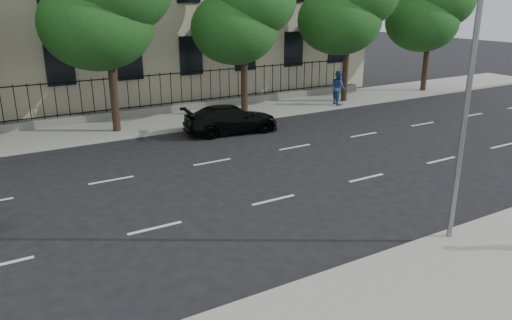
{
  "coord_description": "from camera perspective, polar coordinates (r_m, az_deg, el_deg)",
  "views": [
    {
      "loc": [
        -8.11,
        -9.99,
        6.27
      ],
      "look_at": [
        -0.36,
        3.0,
        1.28
      ],
      "focal_mm": 35.0,
      "sensor_mm": 36.0,
      "label": 1
    }
  ],
  "objects": [
    {
      "name": "ground",
      "position": [
        14.31,
        7.49,
        -7.9
      ],
      "size": [
        120.0,
        120.0,
        0.0
      ],
      "primitive_type": "plane",
      "color": "black",
      "rests_on": "ground"
    },
    {
      "name": "near_sidewalk",
      "position": [
        11.83,
        19.89,
        -14.54
      ],
      "size": [
        60.0,
        4.0,
        0.15
      ],
      "primitive_type": "cube",
      "color": "gray",
      "rests_on": "ground"
    },
    {
      "name": "far_sidewalk",
      "position": [
        26.07,
        -11.83,
        4.11
      ],
      "size": [
        60.0,
        4.0,
        0.15
      ],
      "primitive_type": "cube",
      "color": "gray",
      "rests_on": "ground"
    },
    {
      "name": "lane_markings",
      "position": [
        17.95,
        -1.88,
        -2.18
      ],
      "size": [
        49.6,
        4.62,
        0.01
      ],
      "primitive_type": null,
      "color": "silver",
      "rests_on": "ground"
    },
    {
      "name": "iron_fence",
      "position": [
        27.52,
        -13.1,
        5.99
      ],
      "size": [
        30.0,
        0.5,
        2.2
      ],
      "color": "slate",
      "rests_on": "far_sidewalk"
    },
    {
      "name": "street_light",
      "position": [
        13.47,
        21.85,
        12.21
      ],
      "size": [
        0.25,
        3.32,
        8.05
      ],
      "color": "slate",
      "rests_on": "near_sidewalk"
    },
    {
      "name": "tree_d",
      "position": [
        26.8,
        -1.52,
        17.32
      ],
      "size": [
        5.34,
        4.94,
        8.84
      ],
      "color": "#382619",
      "rests_on": "far_sidewalk"
    },
    {
      "name": "tree_f",
      "position": [
        35.81,
        19.31,
        16.66
      ],
      "size": [
        5.52,
        5.12,
        9.01
      ],
      "color": "#382619",
      "rests_on": "far_sidewalk"
    },
    {
      "name": "black_sedan",
      "position": [
        23.95,
        -2.86,
        4.7
      ],
      "size": [
        4.78,
        2.41,
        1.33
      ],
      "primitive_type": "imported",
      "rotation": [
        0.0,
        0.0,
        1.45
      ],
      "color": "black",
      "rests_on": "ground"
    },
    {
      "name": "pedestrian_far",
      "position": [
        29.97,
        9.39,
        8.17
      ],
      "size": [
        0.98,
        1.13,
        2.0
      ],
      "primitive_type": "imported",
      "rotation": [
        0.0,
        0.0,
        1.32
      ],
      "color": "navy",
      "rests_on": "far_sidewalk"
    }
  ]
}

